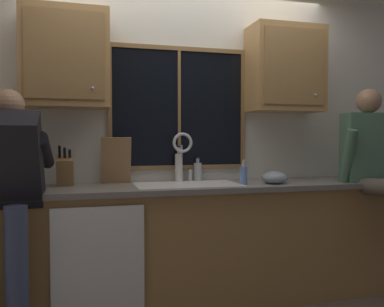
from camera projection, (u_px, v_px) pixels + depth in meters
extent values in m
cube|color=silver|center=(185.00, 138.00, 3.45)|extent=(5.75, 0.12, 2.55)
cube|color=black|center=(179.00, 108.00, 3.36)|extent=(1.10, 0.02, 0.95)
cube|color=olive|center=(179.00, 49.00, 3.33)|extent=(1.17, 0.02, 0.04)
cube|color=olive|center=(179.00, 167.00, 3.37)|extent=(1.17, 0.02, 0.04)
cube|color=olive|center=(110.00, 107.00, 3.20)|extent=(0.03, 0.02, 0.95)
cube|color=olive|center=(243.00, 110.00, 3.49)|extent=(0.03, 0.02, 0.95)
cube|color=olive|center=(179.00, 108.00, 3.35)|extent=(0.02, 0.02, 0.95)
cube|color=#A07744|center=(195.00, 245.00, 3.14)|extent=(3.35, 0.58, 0.88)
cube|color=slate|center=(196.00, 187.00, 3.11)|extent=(3.41, 0.62, 0.04)
cube|color=white|center=(99.00, 263.00, 2.64)|extent=(0.60, 0.02, 0.74)
cube|color=#B2844C|center=(66.00, 59.00, 2.97)|extent=(0.62, 0.33, 0.72)
cube|color=#9D7443|center=(65.00, 54.00, 2.80)|extent=(0.54, 0.01, 0.62)
sphere|color=#B2B2B7|center=(93.00, 88.00, 2.85)|extent=(0.02, 0.02, 0.02)
cube|color=#B2844C|center=(285.00, 70.00, 3.42)|extent=(0.62, 0.33, 0.72)
cube|color=#9D7443|center=(295.00, 66.00, 3.26)|extent=(0.54, 0.01, 0.62)
sphere|color=#B2B2B7|center=(316.00, 95.00, 3.31)|extent=(0.02, 0.02, 0.02)
cube|color=silver|center=(188.00, 186.00, 3.10)|extent=(0.80, 0.46, 0.02)
cube|color=beige|center=(162.00, 200.00, 3.05)|extent=(0.36, 0.42, 0.20)
cube|color=beige|center=(212.00, 198.00, 3.15)|extent=(0.36, 0.42, 0.20)
cube|color=silver|center=(188.00, 199.00, 3.10)|extent=(0.04, 0.42, 0.20)
cylinder|color=silver|center=(181.00, 163.00, 3.31)|extent=(0.03, 0.03, 0.30)
torus|color=silver|center=(183.00, 143.00, 3.24)|extent=(0.16, 0.02, 0.16)
cylinder|color=silver|center=(190.00, 175.00, 3.33)|extent=(0.03, 0.03, 0.09)
cylinder|color=#384260|center=(17.00, 280.00, 2.37)|extent=(0.13, 0.13, 0.88)
cube|color=black|center=(3.00, 161.00, 2.45)|extent=(0.44, 0.46, 0.62)
sphere|color=#A57A5B|center=(8.00, 105.00, 2.62)|extent=(0.21, 0.21, 0.21)
cylinder|color=black|center=(44.00, 151.00, 2.68)|extent=(0.09, 0.52, 0.26)
cylinder|color=#595147|center=(377.00, 187.00, 3.08)|extent=(0.14, 0.43, 0.16)
cube|color=#4C7259|center=(368.00, 147.00, 3.31)|extent=(0.43, 0.26, 0.56)
sphere|color=#A57A5B|center=(369.00, 101.00, 3.29)|extent=(0.20, 0.20, 0.20)
cylinder|color=#4C7259|center=(347.00, 158.00, 3.20)|extent=(0.08, 0.20, 0.47)
cube|color=olive|center=(65.00, 172.00, 2.99)|extent=(0.12, 0.18, 0.25)
cylinder|color=black|center=(60.00, 152.00, 2.92)|extent=(0.02, 0.05, 0.09)
cylinder|color=black|center=(65.00, 153.00, 2.93)|extent=(0.02, 0.04, 0.08)
cylinder|color=black|center=(70.00, 154.00, 2.94)|extent=(0.02, 0.04, 0.06)
cube|color=#997047|center=(116.00, 161.00, 3.16)|extent=(0.23, 0.10, 0.36)
ellipsoid|color=#8C99A8|center=(275.00, 178.00, 3.16)|extent=(0.20, 0.20, 0.10)
cylinder|color=#668CCC|center=(243.00, 175.00, 3.10)|extent=(0.06, 0.06, 0.14)
cylinder|color=silver|center=(243.00, 164.00, 3.10)|extent=(0.02, 0.02, 0.04)
cylinder|color=silver|center=(244.00, 161.00, 3.08)|extent=(0.01, 0.04, 0.01)
cylinder|color=silver|center=(179.00, 168.00, 3.29)|extent=(0.06, 0.06, 0.23)
cylinder|color=#B3AFA7|center=(179.00, 151.00, 3.28)|extent=(0.03, 0.03, 0.06)
cylinder|color=black|center=(179.00, 146.00, 3.28)|extent=(0.03, 0.03, 0.01)
cylinder|color=#B7B7BC|center=(198.00, 172.00, 3.36)|extent=(0.06, 0.06, 0.15)
cylinder|color=#929296|center=(198.00, 161.00, 3.36)|extent=(0.03, 0.03, 0.04)
cylinder|color=black|center=(198.00, 158.00, 3.36)|extent=(0.03, 0.03, 0.01)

